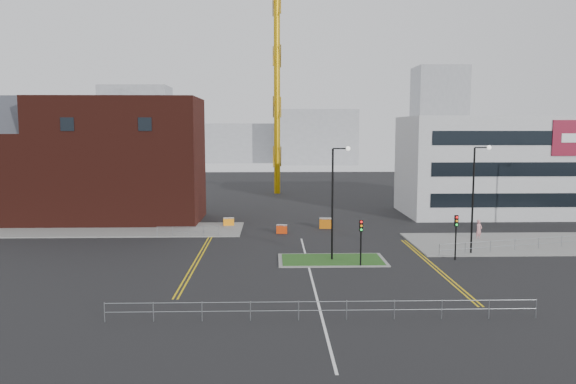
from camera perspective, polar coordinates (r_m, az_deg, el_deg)
name	(u,v)px	position (r m, az deg, el deg)	size (l,w,h in m)	color
ground	(314,289)	(37.69, 2.71, -9.83)	(200.00, 200.00, 0.00)	black
pavement_left	(107,230)	(61.48, -17.89, -3.68)	(28.00, 8.00, 0.12)	slate
pavement_right	(542,243)	(56.83, 24.36, -4.76)	(24.00, 10.00, 0.12)	slate
island_kerb	(332,260)	(45.56, 4.48, -6.91)	(8.60, 4.60, 0.08)	slate
grass_island	(332,260)	(45.55, 4.48, -6.89)	(8.00, 4.00, 0.12)	#1D4717
brick_building	(94,161)	(67.28, -19.10, 2.95)	(24.20, 10.07, 14.24)	#3F160F
office_block	(506,166)	(74.01, 21.31, 2.50)	(25.00, 12.20, 12.00)	silver
tower_crane	(312,20)	(90.94, 2.41, 17.01)	(50.40, 18.31, 39.49)	#BC8C0B
streetlamp_island	(335,194)	(44.64, 4.82, -0.18)	(1.46, 0.36, 9.18)	black
streetlamp_right_near	(476,191)	(49.36, 18.53, 0.14)	(1.46, 0.36, 9.18)	black
traffic_light_island	(361,234)	(43.33, 7.43, -4.23)	(0.28, 0.33, 3.65)	black
traffic_light_right	(456,229)	(47.14, 16.71, -3.58)	(0.28, 0.33, 3.65)	black
railing_front	(323,306)	(31.74, 3.54, -11.51)	(24.05, 0.05, 1.10)	gray
railing_left	(188,230)	(55.57, -10.12, -3.81)	(6.05, 0.05, 1.10)	gray
railing_right	(539,241)	(53.85, 24.11, -4.57)	(19.05, 5.05, 1.10)	gray
centre_line	(312,281)	(39.60, 2.49, -9.01)	(0.15, 30.00, 0.01)	silver
yellow_left_a	(198,256)	(47.68, -9.13, -6.41)	(0.12, 24.00, 0.01)	gold
yellow_left_b	(202,256)	(47.64, -8.77, -6.42)	(0.12, 24.00, 0.01)	gold
yellow_right_a	(431,266)	(45.07, 14.36, -7.29)	(0.12, 20.00, 0.01)	gold
yellow_right_b	(435,266)	(45.16, 14.72, -7.28)	(0.12, 20.00, 0.01)	gold
skyline_a	(137,127)	(160.45, -15.11, 6.42)	(18.00, 12.00, 22.00)	gray
skyline_b	(316,137)	(166.57, 2.82, 5.60)	(24.00, 12.00, 16.00)	gray
skyline_c	(439,116)	(168.03, 15.05, 7.44)	(14.00, 12.00, 28.00)	gray
skyline_d	(256,143)	(176.20, -3.30, 5.00)	(30.00, 12.00, 12.00)	gray
pedestrian	(479,230)	(56.48, 18.83, -3.66)	(0.71, 0.46, 1.94)	#D88B8E
barrier_left	(229,222)	(61.09, -6.05, -3.02)	(1.19, 0.53, 0.97)	orange
barrier_mid	(282,229)	(56.78, -0.64, -3.75)	(1.10, 0.49, 0.90)	red
barrier_right	(326,223)	(59.69, 3.85, -3.14)	(1.36, 0.53, 1.12)	#C6600B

